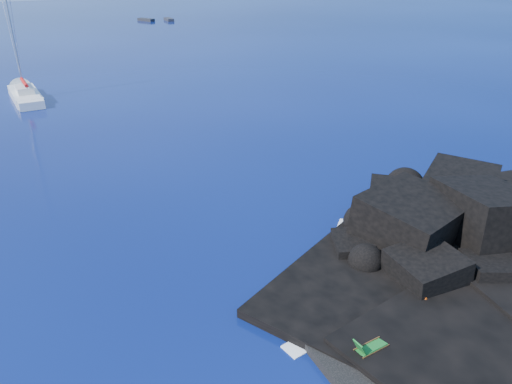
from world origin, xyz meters
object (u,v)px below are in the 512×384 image
Objects in this scene: marker_cone at (425,298)px; distant_boat_a at (146,21)px; sunbather at (401,350)px; distant_boat_b at (169,21)px; sailboat at (26,100)px; deck_chair at (372,343)px.

marker_cone is 0.13× the size of distant_boat_a.
distant_boat_b is (37.35, 113.54, -0.51)m from sunbather.
sailboat is 2.86× the size of distant_boat_a.
sunbather is at bearing -128.23° from distant_boat_a.
deck_chair reaches higher than sunbather.
distant_boat_b is at bearing -48.00° from distant_boat_a.
sunbather is 120.35m from distant_boat_a.
sailboat reaches higher than sunbather.
deck_chair is 1.22m from sunbather.
marker_cone reaches higher than sunbather.
distant_boat_b is at bearing 70.66° from deck_chair.
deck_chair is at bearing -165.89° from marker_cone.
sailboat reaches higher than distant_boat_a.
distant_boat_b is (5.07, -2.40, 0.00)m from distant_boat_a.
sunbather is at bearing -100.46° from distant_boat_b.
deck_chair reaches higher than distant_boat_b.
distant_boat_a is 5.61m from distant_boat_b.
deck_chair is at bearing -101.02° from distant_boat_b.
sunbather is at bearing -152.65° from marker_cone.
marker_cone is at bearing 29.63° from sunbather.
sunbather reaches higher than distant_boat_b.
sunbather is at bearing -81.99° from sailboat.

